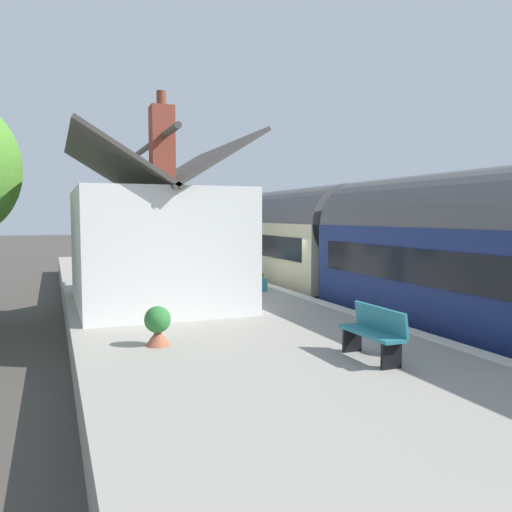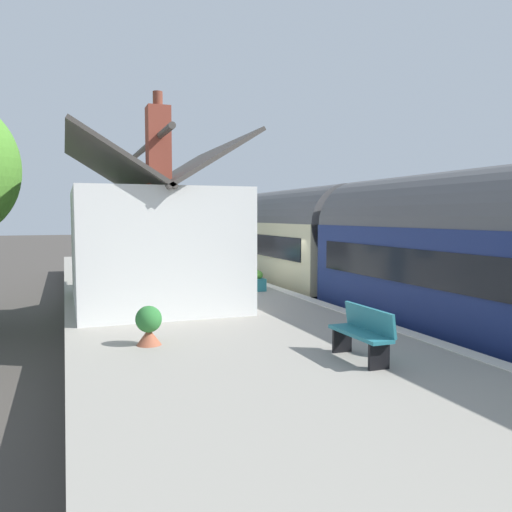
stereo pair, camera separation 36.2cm
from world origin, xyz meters
name	(u,v)px [view 1 (the left image)]	position (x,y,z in m)	size (l,w,h in m)	color
ground_plane	(301,309)	(0.00, 0.00, 0.00)	(160.00, 160.00, 0.00)	#423D38
platform	(178,305)	(0.00, 4.38, 0.44)	(32.00, 6.77, 0.88)	gray
platform_edge_coping	(270,286)	(0.00, 1.18, 0.89)	(32.00, 0.36, 0.02)	beige
rail_near	(342,305)	(0.00, -1.62, 0.07)	(52.00, 0.08, 0.14)	gray
rail_far	(306,307)	(0.00, -0.18, 0.07)	(52.00, 0.08, 0.14)	gray
train	(431,257)	(-5.57, -0.90, 2.21)	(26.48, 2.73, 4.32)	black
station_building	(154,243)	(-1.93, 5.47, 2.54)	(6.28, 4.35, 5.44)	white
bench_platform_end	(374,331)	(-9.03, 3.13, 1.36)	(1.41, 0.45, 0.88)	#26727F
bench_mid_platform	(173,261)	(5.68, 3.29, 1.36)	(1.41, 0.47, 0.88)	#26727F
planter_edge_far	(158,326)	(-6.78, 6.30, 1.24)	(0.49, 0.49, 0.73)	#9E5138
planter_corner_building	(257,280)	(-0.65, 1.91, 1.19)	(0.95, 0.32, 0.65)	teal
planter_by_door	(115,256)	(9.36, 5.30, 1.34)	(0.66, 0.66, 0.91)	gray
planter_bench_left	(178,252)	(11.75, 1.67, 1.29)	(0.53, 0.53, 0.79)	teal
planter_under_sign	(124,262)	(8.31, 5.02, 1.16)	(0.72, 0.32, 0.58)	black
lamp_post_platform	(190,214)	(8.67, 1.77, 3.38)	(0.32, 0.50, 3.57)	black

